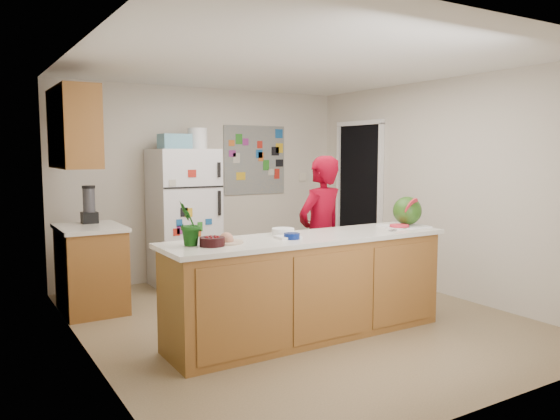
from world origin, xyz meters
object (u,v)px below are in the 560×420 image
person (321,235)px  cherry_bowl (212,242)px  refrigerator (184,218)px  watermelon (407,211)px

person → cherry_bowl: person is taller
person → cherry_bowl: size_ratio=8.06×
refrigerator → watermelon: refrigerator is taller
person → cherry_bowl: bearing=8.3°
refrigerator → person: (0.77, -1.83, -0.04)m
refrigerator → cherry_bowl: (-0.70, -2.42, 0.11)m
refrigerator → cherry_bowl: size_ratio=8.43×
person → watermelon: 0.91m
refrigerator → person: bearing=-67.1°
refrigerator → watermelon: size_ratio=5.95×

